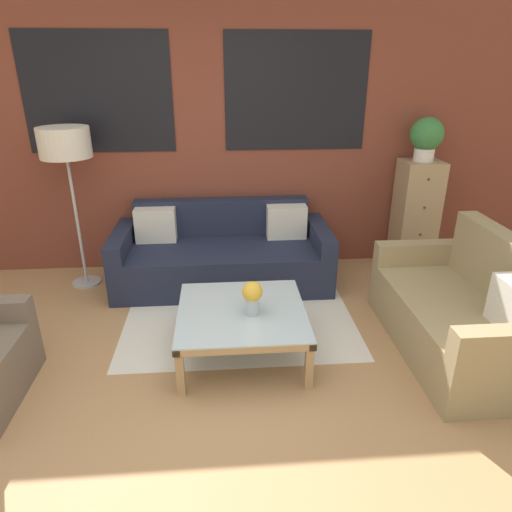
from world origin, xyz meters
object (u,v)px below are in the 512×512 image
object	(u,v)px
coffee_table	(242,316)
settee_vintage	(462,315)
floor_lamp	(65,148)
drawer_cabinet	(415,216)
couch_dark	(223,256)
flower_vase	(252,296)
potted_plant	(426,137)

from	to	relation	value
coffee_table	settee_vintage	bearing A→B (deg)	-2.51
settee_vintage	coffee_table	distance (m)	1.67
coffee_table	floor_lamp	bearing A→B (deg)	138.50
floor_lamp	drawer_cabinet	distance (m)	3.52
couch_dark	coffee_table	world-z (taller)	couch_dark
settee_vintage	flower_vase	xyz separation A→B (m)	(-1.59, 0.01, 0.22)
couch_dark	potted_plant	size ratio (longest dim) A/B	4.91
potted_plant	flower_vase	distance (m)	2.57
flower_vase	couch_dark	bearing A→B (deg)	98.60
settee_vintage	potted_plant	world-z (taller)	potted_plant
couch_dark	coffee_table	bearing A→B (deg)	-84.25
couch_dark	floor_lamp	size ratio (longest dim) A/B	1.36
settee_vintage	potted_plant	distance (m)	1.93
settee_vintage	potted_plant	bearing A→B (deg)	81.18
coffee_table	couch_dark	bearing A→B (deg)	95.75
couch_dark	flower_vase	world-z (taller)	couch_dark
potted_plant	coffee_table	bearing A→B (deg)	-141.72
settee_vintage	floor_lamp	bearing A→B (deg)	156.04
couch_dark	floor_lamp	world-z (taller)	floor_lamp
coffee_table	flower_vase	xyz separation A→B (m)	(0.07, -0.07, 0.20)
couch_dark	drawer_cabinet	world-z (taller)	drawer_cabinet
coffee_table	potted_plant	world-z (taller)	potted_plant
floor_lamp	couch_dark	bearing A→B (deg)	-2.39
floor_lamp	flower_vase	distance (m)	2.28
settee_vintage	drawer_cabinet	xyz separation A→B (m)	(0.25, 1.58, 0.27)
flower_vase	floor_lamp	bearing A→B (deg)	138.51
floor_lamp	potted_plant	world-z (taller)	potted_plant
coffee_table	flower_vase	distance (m)	0.23
potted_plant	flower_vase	world-z (taller)	potted_plant
floor_lamp	drawer_cabinet	bearing A→B (deg)	2.81
drawer_cabinet	flower_vase	xyz separation A→B (m)	(-1.84, -1.58, -0.04)
coffee_table	drawer_cabinet	distance (m)	2.45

